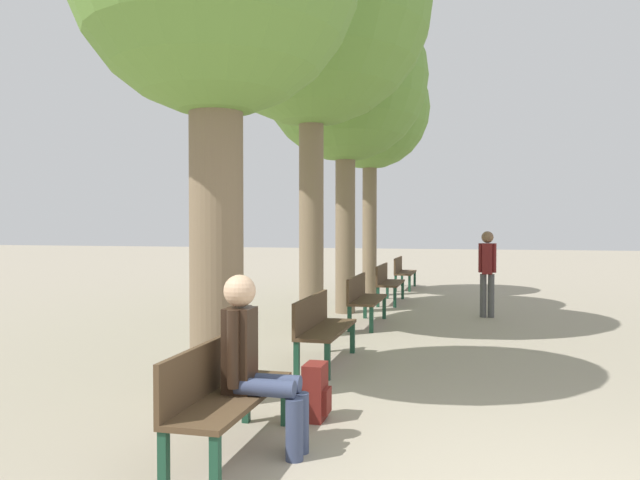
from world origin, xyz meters
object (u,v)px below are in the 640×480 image
(bench_row_3, at_px, (387,280))
(tree_row_3, at_px, (370,111))
(bench_row_0, at_px, (223,388))
(tree_row_2, at_px, (345,81))
(tree_row_1, at_px, (311,7))
(pedestrian_near, at_px, (487,268))
(bench_row_4, at_px, (402,270))
(person_seated, at_px, (255,359))
(bench_row_1, at_px, (320,324))
(backpack, at_px, (316,392))
(bench_row_2, at_px, (363,296))

(bench_row_3, distance_m, tree_row_3, 4.11)
(bench_row_0, relative_size, bench_row_3, 1.00)
(bench_row_0, relative_size, tree_row_2, 0.26)
(tree_row_1, height_order, tree_row_3, tree_row_1)
(bench_row_0, bearing_deg, pedestrian_near, 74.63)
(bench_row_4, xyz_separation_m, person_seated, (0.22, -12.13, 0.21))
(tree_row_3, xyz_separation_m, person_seated, (0.80, -10.28, -3.68))
(bench_row_1, distance_m, backpack, 2.17)
(bench_row_4, bearing_deg, pedestrian_near, -66.47)
(bench_row_4, relative_size, person_seated, 1.17)
(bench_row_4, xyz_separation_m, tree_row_1, (-0.58, -7.36, 4.47))
(bench_row_4, height_order, backpack, bench_row_4)
(bench_row_0, bearing_deg, bench_row_2, 90.00)
(tree_row_2, bearing_deg, bench_row_2, -66.58)
(tree_row_3, relative_size, pedestrian_near, 3.70)
(bench_row_0, xyz_separation_m, tree_row_1, (-0.58, 4.85, 4.47))
(backpack, bearing_deg, bench_row_1, 102.65)
(tree_row_2, xyz_separation_m, pedestrian_near, (2.64, 0.04, -3.53))
(bench_row_0, distance_m, bench_row_2, 6.11)
(bench_row_3, relative_size, tree_row_1, 0.23)
(bench_row_3, distance_m, bench_row_4, 3.05)
(bench_row_1, relative_size, bench_row_2, 1.00)
(tree_row_2, relative_size, backpack, 12.31)
(bench_row_3, relative_size, person_seated, 1.17)
(tree_row_3, bearing_deg, bench_row_4, 72.65)
(bench_row_2, height_order, backpack, bench_row_2)
(bench_row_0, distance_m, backpack, 1.09)
(bench_row_0, relative_size, bench_row_4, 1.00)
(person_seated, distance_m, pedestrian_near, 7.63)
(pedestrian_near, bearing_deg, bench_row_2, -146.14)
(backpack, bearing_deg, tree_row_2, 99.21)
(bench_row_0, distance_m, person_seated, 0.32)
(bench_row_2, relative_size, bench_row_3, 1.00)
(bench_row_2, xyz_separation_m, tree_row_1, (-0.58, -1.26, 4.47))
(bench_row_3, distance_m, tree_row_1, 6.24)
(tree_row_1, bearing_deg, bench_row_4, 85.49)
(bench_row_1, xyz_separation_m, tree_row_1, (-0.58, 1.80, 4.47))
(bench_row_3, height_order, person_seated, person_seated)
(tree_row_2, bearing_deg, bench_row_0, -85.54)
(person_seated, height_order, backpack, person_seated)
(tree_row_1, bearing_deg, tree_row_2, 90.00)
(bench_row_1, relative_size, backpack, 3.17)
(tree_row_3, bearing_deg, bench_row_1, -85.45)
(tree_row_2, height_order, person_seated, tree_row_2)
(bench_row_1, height_order, person_seated, person_seated)
(tree_row_1, height_order, pedestrian_near, tree_row_1)
(bench_row_2, xyz_separation_m, tree_row_3, (-0.58, 4.25, 3.88))
(bench_row_0, distance_m, tree_row_1, 6.63)
(tree_row_1, distance_m, tree_row_2, 2.65)
(person_seated, bearing_deg, pedestrian_near, 76.09)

